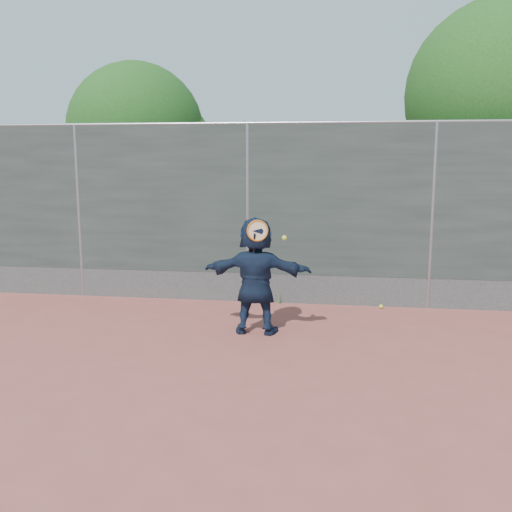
# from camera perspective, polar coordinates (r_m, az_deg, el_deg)

# --- Properties ---
(ground) EXTENTS (80.00, 80.00, 0.00)m
(ground) POSITION_cam_1_polar(r_m,az_deg,el_deg) (6.59, -5.82, -12.03)
(ground) COLOR #9E4C42
(ground) RESTS_ON ground
(player) EXTENTS (1.54, 0.51, 1.65)m
(player) POSITION_cam_1_polar(r_m,az_deg,el_deg) (7.94, -0.00, -1.95)
(player) COLOR #16243D
(player) RESTS_ON ground
(ball_ground) EXTENTS (0.07, 0.07, 0.07)m
(ball_ground) POSITION_cam_1_polar(r_m,az_deg,el_deg) (9.60, 12.40, -4.96)
(ball_ground) COLOR #C9D930
(ball_ground) RESTS_ON ground
(fence) EXTENTS (20.00, 0.06, 3.03)m
(fence) POSITION_cam_1_polar(r_m,az_deg,el_deg) (9.58, -0.84, 4.65)
(fence) COLOR #38423D
(fence) RESTS_ON ground
(swing_action) EXTENTS (0.53, 0.15, 0.51)m
(swing_action) POSITION_cam_1_polar(r_m,az_deg,el_deg) (7.64, 0.40, 2.34)
(swing_action) COLOR orange
(swing_action) RESTS_ON ground
(tree_right) EXTENTS (3.78, 3.60, 5.39)m
(tree_right) POSITION_cam_1_polar(r_m,az_deg,el_deg) (12.13, 24.17, 13.93)
(tree_right) COLOR #382314
(tree_right) RESTS_ON ground
(tree_left) EXTENTS (3.15, 3.00, 4.53)m
(tree_left) POSITION_cam_1_polar(r_m,az_deg,el_deg) (13.23, -11.18, 11.78)
(tree_left) COLOR #382314
(tree_left) RESTS_ON ground
(weed_clump) EXTENTS (0.68, 0.07, 0.30)m
(weed_clump) POSITION_cam_1_polar(r_m,az_deg,el_deg) (9.67, 0.79, -4.02)
(weed_clump) COLOR #387226
(weed_clump) RESTS_ON ground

